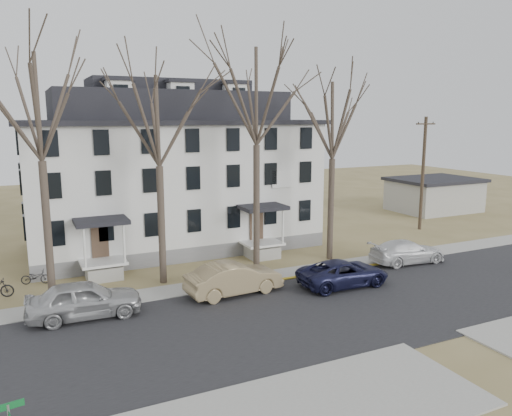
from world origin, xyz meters
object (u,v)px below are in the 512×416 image
boarding_house (172,174)px  car_silver (84,300)px  utility_pole_far (423,172)px  car_navy (343,274)px  car_white (407,252)px  car_tan (234,279)px  tree_center (257,89)px  bicycle_left (36,278)px  tree_mid_right (333,115)px  tree_far_left (37,99)px  tree_mid_left (158,114)px

boarding_house → car_silver: boarding_house is taller
utility_pole_far → car_navy: (-14.46, -9.24, -4.17)m
utility_pole_far → car_white: bearing=-137.7°
car_tan → tree_center: bearing=-44.5°
boarding_house → car_silver: (-7.76, -11.69, -4.48)m
car_silver → car_white: size_ratio=1.03×
bicycle_left → car_white: bearing=-90.6°
car_navy → car_white: size_ratio=1.03×
tree_mid_right → car_silver: size_ratio=2.41×
boarding_house → car_white: boarding_house is taller
car_white → bicycle_left: size_ratio=3.23×
tree_mid_right → bicycle_left: 20.58m
tree_far_left → tree_center: size_ratio=0.93×
tree_center → bicycle_left: tree_center is taller
tree_mid_right → car_silver: 18.78m
tree_far_left → bicycle_left: (-0.71, 2.76, -9.93)m
tree_center → utility_pole_far: size_ratio=1.55×
car_silver → car_white: 20.23m
utility_pole_far → car_tan: bearing=-159.2°
tree_center → car_navy: 11.91m
car_white → boarding_house: bearing=52.1°
tree_center → car_tan: 11.27m
car_silver → bicycle_left: bearing=20.2°
tree_far_left → car_silver: (1.24, -3.53, -9.44)m
tree_mid_right → car_white: bearing=-38.0°
boarding_house → utility_pole_far: bearing=-10.9°
tree_far_left → car_silver: 10.16m
tree_center → car_silver: bearing=-161.8°
tree_center → car_white: bearing=-18.1°
car_white → tree_mid_right: bearing=56.1°
utility_pole_far → car_navy: utility_pole_far is taller
tree_mid_left → tree_mid_right: same height
tree_mid_left → car_white: 18.09m
car_tan → car_navy: bearing=-107.2°
car_navy → car_tan: bearing=78.5°
boarding_house → tree_mid_left: size_ratio=1.63×
tree_center → tree_mid_right: (5.50, 0.00, -1.48)m
tree_far_left → bicycle_left: size_ratio=8.63×
boarding_house → utility_pole_far: size_ratio=2.19×
bicycle_left → utility_pole_far: bearing=-73.0°
car_silver → car_tan: 7.68m
tree_center → tree_mid_left: bearing=180.0°
utility_pole_far → car_silver: bearing=-164.7°
tree_mid_right → car_navy: tree_mid_right is taller
tree_mid_right → bicycle_left: size_ratio=8.01×
tree_far_left → utility_pole_far: bearing=8.1°
tree_mid_left → utility_pole_far: tree_mid_left is taller
tree_mid_left → bicycle_left: bearing=157.6°
boarding_house → bicycle_left: (-9.71, -5.40, -4.96)m
utility_pole_far → car_white: 11.63m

